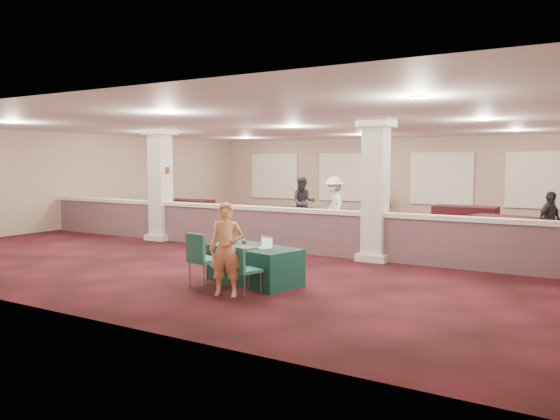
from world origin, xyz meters
The scene contains 32 objects.
ground centered at (0.00, 0.00, 0.00)m, with size 16.00×16.00×0.00m, color #401017.
wall_back centered at (0.00, 8.00, 1.60)m, with size 16.00×0.04×3.20m, color gray.
wall_front centered at (0.00, -8.00, 1.60)m, with size 16.00×0.04×3.20m, color gray.
wall_left centered at (-8.00, 0.00, 1.60)m, with size 0.04×16.00×3.20m, color gray.
ceiling centered at (0.00, 0.00, 3.20)m, with size 16.00×16.00×0.02m, color silver.
partition_wall centered at (0.00, -1.50, 0.57)m, with size 15.60×0.28×1.10m.
column_left centered at (-3.50, -1.50, 1.64)m, with size 0.72×0.72×3.20m.
column_right centered at (3.00, -1.50, 1.64)m, with size 0.72×0.72×3.20m.
sconce_left centered at (-3.78, -1.50, 2.00)m, with size 0.12×0.12×0.18m.
sconce_right centered at (-3.22, -1.50, 2.00)m, with size 0.12×0.12×0.18m.
near_table centered at (1.96, -4.85, 0.34)m, with size 1.75×0.88×0.67m, color #0F3A2B.
conf_chair_main centered at (2.28, -5.69, 0.48)m, with size 0.52×0.52×0.82m.
conf_chair_side centered at (1.34, -5.62, 0.57)m, with size 0.57×0.57×0.97m.
woman centered at (2.10, -5.90, 0.78)m, with size 0.56×0.38×1.56m, color #E9A165.
far_table_front_left centered at (-5.91, 0.30, 0.36)m, with size 1.78×0.89×0.72m, color black.
far_table_front_center centered at (0.76, 3.00, 0.33)m, with size 1.62×0.81×0.66m, color black.
far_table_front_right centered at (5.09, 3.00, 0.37)m, with size 1.80×0.90×0.73m, color black.
far_table_back_left centered at (-6.50, 3.20, 0.39)m, with size 1.91×0.95×0.77m, color black.
far_table_back_center centered at (-2.00, 3.20, 0.33)m, with size 1.62×0.81×0.66m, color black.
far_table_back_right centered at (3.55, 5.12, 0.40)m, with size 1.97×0.99×0.80m, color black.
attendee_a centered at (-1.50, 3.37, 0.85)m, with size 0.82×0.45×1.71m, color black.
attendee_b centered at (0.21, 2.22, 0.89)m, with size 1.14×0.52×1.78m, color silver.
attendee_c centered at (6.26, 2.09, 0.75)m, with size 0.88×0.42×1.49m, color black.
attendee_d centered at (0.05, 6.68, 0.83)m, with size 0.82×0.44×1.66m, color black.
laptop_base centered at (2.21, -4.96, 0.68)m, with size 0.30×0.21×0.02m, color silver.
laptop_screen centered at (2.24, -4.86, 0.79)m, with size 0.30×0.01×0.20m, color silver.
screen_glow centered at (2.24, -4.86, 0.78)m, with size 0.28×0.00×0.18m, color #D2DBFC.
knitting centered at (1.94, -5.08, 0.69)m, with size 0.37×0.28×0.03m, color #B7591D.
yarn_cream centered at (1.44, -4.81, 0.72)m, with size 0.10×0.10×0.10m, color #F1DDC6.
yarn_red centered at (1.34, -4.64, 0.72)m, with size 0.09×0.09×0.09m, color maroon.
yarn_grey centered at (1.58, -4.64, 0.72)m, with size 0.10×0.10×0.10m, color #525257.
scissors centered at (2.47, -5.24, 0.68)m, with size 0.11×0.03×0.01m, color #AF1512.
Camera 1 is at (7.47, -13.10, 2.22)m, focal length 35.00 mm.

